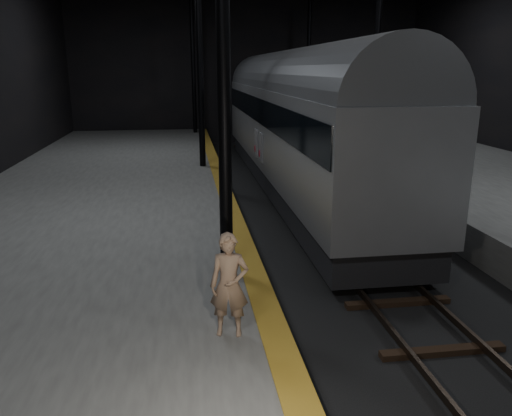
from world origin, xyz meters
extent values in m
plane|color=black|center=(0.00, 0.00, 0.00)|extent=(44.00, 44.00, 0.00)
cube|color=#4C4C4A|center=(-7.50, 0.00, 0.50)|extent=(9.00, 43.80, 1.00)
cube|color=brown|center=(-3.25, 0.00, 1.00)|extent=(0.50, 43.80, 0.01)
cube|color=#3F3328|center=(-0.72, 0.00, 0.17)|extent=(0.08, 43.00, 0.14)
cube|color=#3F3328|center=(0.72, 0.00, 0.17)|extent=(0.08, 43.00, 0.14)
cube|color=black|center=(0.00, 0.00, 0.06)|extent=(2.40, 42.00, 0.12)
cylinder|color=black|center=(-3.80, -4.00, 6.00)|extent=(0.26, 0.26, 10.00)
cylinder|color=black|center=(-3.80, 8.00, 6.00)|extent=(0.26, 0.26, 10.00)
cylinder|color=black|center=(3.80, 8.00, 6.00)|extent=(0.26, 0.26, 10.00)
cylinder|color=black|center=(-3.80, 20.00, 6.00)|extent=(0.26, 0.26, 10.00)
cylinder|color=black|center=(3.80, 20.00, 6.00)|extent=(0.26, 0.26, 10.00)
cube|color=#AAADB2|center=(0.00, 6.88, 2.73)|extent=(3.10, 21.39, 3.21)
cube|color=black|center=(0.00, 6.88, 0.72)|extent=(2.83, 20.96, 0.91)
cube|color=black|center=(0.00, 6.88, 3.48)|extent=(3.17, 21.07, 0.96)
cylinder|color=slate|center=(0.00, 6.88, 4.33)|extent=(3.04, 21.18, 3.04)
cube|color=black|center=(0.00, -0.61, 0.32)|extent=(1.93, 2.35, 0.37)
cube|color=black|center=(0.00, 14.36, 0.32)|extent=(1.93, 2.35, 0.37)
cube|color=silver|center=(-1.58, 5.81, 2.09)|extent=(0.04, 0.80, 1.12)
cube|color=silver|center=(-1.58, 7.09, 2.09)|extent=(0.04, 0.80, 1.12)
cylinder|color=#B2152B|center=(-1.60, 6.00, 1.82)|extent=(0.03, 0.28, 0.28)
cylinder|color=#B2152B|center=(-1.60, 7.28, 1.82)|extent=(0.03, 0.28, 0.28)
imported|color=#95755B|center=(-3.97, -6.44, 1.84)|extent=(0.67, 0.50, 1.68)
camera|label=1|loc=(-4.58, -13.57, 5.08)|focal=35.00mm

